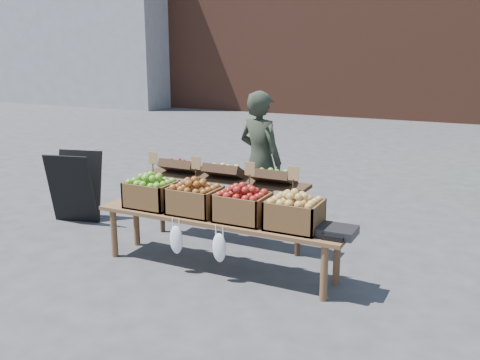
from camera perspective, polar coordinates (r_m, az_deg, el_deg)
The scene contains 11 objects.
ground at distance 5.60m, azimuth 4.22°, elevation -9.81°, with size 80.00×80.00×0.00m, color #3E3D40.
grey_building at distance 23.88m, azimuth -16.00°, elevation 16.30°, with size 8.00×3.00×7.00m, color gray.
vendor at distance 6.73m, azimuth 2.17°, elevation 2.10°, with size 0.64×0.42×1.75m, color #282E21.
chalkboard_sign at distance 7.38m, azimuth -17.17°, elevation -0.69°, with size 0.62×0.34×0.94m, color black, non-canonical shape.
back_table at distance 6.23m, azimuth -1.54°, elevation -2.23°, with size 2.10×0.44×1.04m, color #362416, non-canonical shape.
display_bench at distance 5.56m, azimuth -2.32°, elevation -6.76°, with size 2.70×0.56×0.57m, color brown, non-canonical shape.
crate_golden_apples at distance 5.86m, azimuth -9.45°, elevation -1.51°, with size 0.50×0.40×0.28m, color #398210, non-canonical shape.
crate_russet_pears at distance 5.56m, azimuth -4.84°, elevation -2.20°, with size 0.50×0.40×0.28m, color brown, non-canonical shape.
crate_red_apples at distance 5.31m, azimuth 0.25°, elevation -2.93°, with size 0.50×0.40×0.28m, color maroon, non-canonical shape.
crate_green_apples at distance 5.10m, azimuth 5.81°, elevation -3.71°, with size 0.50×0.40×0.28m, color gold, non-canonical shape.
weighing_scale at distance 5.00m, azimuth 10.35°, elevation -5.42°, with size 0.34×0.30×0.08m, color black.
Camera 1 is at (1.92, -4.76, 2.24)m, focal length 40.00 mm.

